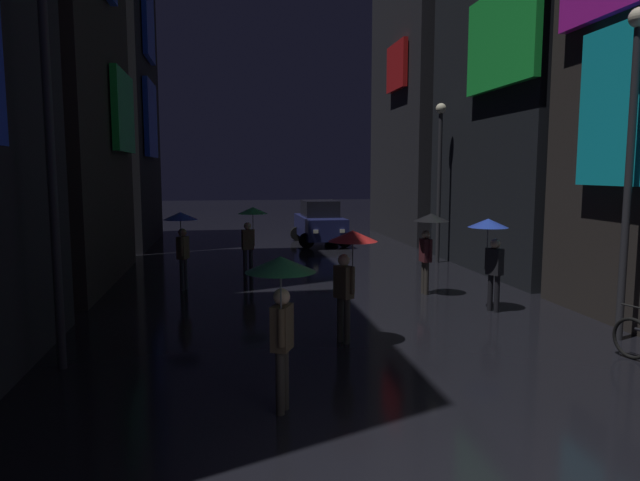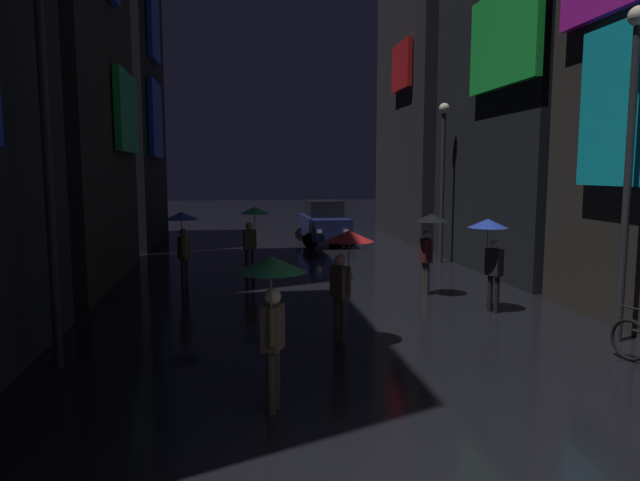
# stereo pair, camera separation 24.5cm
# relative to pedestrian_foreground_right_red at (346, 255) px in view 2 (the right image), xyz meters

# --- Properties ---
(building_left_far) EXTENTS (4.25, 7.27, 12.92)m
(building_left_far) POSITION_rel_pedestrian_foreground_right_red_xyz_m (-7.37, 16.08, 4.80)
(building_left_far) COLOR black
(building_left_far) RESTS_ON ground
(pedestrian_foreground_right_red) EXTENTS (0.90, 0.90, 2.12)m
(pedestrian_foreground_right_red) POSITION_rel_pedestrian_foreground_right_red_xyz_m (0.00, 0.00, 0.00)
(pedestrian_foreground_right_red) COLOR #38332D
(pedestrian_foreground_right_red) RESTS_ON ground
(pedestrian_near_crossing_black) EXTENTS (0.90, 0.90, 2.12)m
(pedestrian_near_crossing_black) POSITION_rel_pedestrian_foreground_right_red_xyz_m (2.93, 3.81, 0.00)
(pedestrian_near_crossing_black) COLOR #38332D
(pedestrian_near_crossing_black) RESTS_ON ground
(pedestrian_midstreet_left_blue) EXTENTS (0.90, 0.90, 2.12)m
(pedestrian_midstreet_left_blue) POSITION_rel_pedestrian_foreground_right_red_xyz_m (3.69, 1.96, 0.00)
(pedestrian_midstreet_left_blue) COLOR black
(pedestrian_midstreet_left_blue) RESTS_ON ground
(pedestrian_far_right_green) EXTENTS (0.90, 0.90, 2.12)m
(pedestrian_far_right_green) POSITION_rel_pedestrian_foreground_right_red_xyz_m (-1.47, 7.11, 0.00)
(pedestrian_far_right_green) COLOR #2D2D38
(pedestrian_far_right_green) RESTS_ON ground
(pedestrian_foreground_left_blue) EXTENTS (0.90, 0.90, 2.12)m
(pedestrian_foreground_left_blue) POSITION_rel_pedestrian_foreground_right_red_xyz_m (-3.39, 5.35, 0.00)
(pedestrian_foreground_left_blue) COLOR #2D2D38
(pedestrian_foreground_left_blue) RESTS_ON ground
(pedestrian_midstreet_centre_green) EXTENTS (0.90, 0.90, 2.12)m
(pedestrian_midstreet_centre_green) POSITION_rel_pedestrian_foreground_right_red_xyz_m (-1.54, -2.93, 0.00)
(pedestrian_midstreet_centre_green) COLOR #38332D
(pedestrian_midstreet_centre_green) RESTS_ON ground
(car_distant) EXTENTS (2.31, 4.18, 1.92)m
(car_distant) POSITION_rel_pedestrian_foreground_right_red_xyz_m (1.87, 14.63, -0.74)
(car_distant) COLOR navy
(car_distant) RESTS_ON ground
(streetlamp_right_far) EXTENTS (0.36, 0.36, 5.50)m
(streetlamp_right_far) POSITION_rel_pedestrian_foreground_right_red_xyz_m (5.11, 8.84, 1.77)
(streetlamp_right_far) COLOR #2D2D33
(streetlamp_right_far) RESTS_ON ground
(streetlamp_left_near) EXTENTS (0.36, 0.36, 6.27)m
(streetlamp_left_near) POSITION_rel_pedestrian_foreground_right_red_xyz_m (-4.89, -0.55, 2.18)
(streetlamp_left_near) COLOR #2D2D33
(streetlamp_left_near) RESTS_ON ground
(streetlamp_right_near) EXTENTS (0.36, 0.36, 6.08)m
(streetlamp_right_near) POSITION_rel_pedestrian_foreground_right_red_xyz_m (5.11, -0.59, 2.09)
(streetlamp_right_near) COLOR #2D2D33
(streetlamp_right_near) RESTS_ON ground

